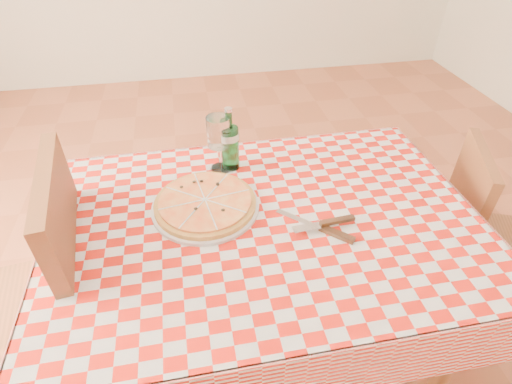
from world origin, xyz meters
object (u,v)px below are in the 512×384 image
chair_near (479,229)px  wine_glass (219,144)px  dining_table (266,242)px  pizza_plate (205,203)px  chair_far (49,290)px  water_bottle (230,139)px

chair_near → wine_glass: (-1.00, 0.19, 0.39)m
wine_glass → dining_table: bearing=-70.1°
pizza_plate → wine_glass: size_ratio=1.65×
chair_far → pizza_plate: size_ratio=2.92×
chair_near → water_bottle: size_ratio=3.54×
chair_near → water_bottle: (-0.96, 0.20, 0.41)m
chair_near → water_bottle: 1.07m
chair_far → pizza_plate: 0.56m
chair_near → chair_far: size_ratio=0.83×
chair_near → chair_far: chair_far is taller
dining_table → pizza_plate: (-0.18, 0.08, 0.12)m
chair_near → chair_far: (-1.58, -0.08, 0.10)m
dining_table → wine_glass: wine_glass is taller
chair_far → wine_glass: (0.58, 0.27, 0.30)m
water_bottle → wine_glass: bearing=-171.1°
chair_near → pizza_plate: (-1.07, -0.01, 0.31)m
pizza_plate → dining_table: bearing=-25.6°
chair_near → water_bottle: water_bottle is taller
chair_far → pizza_plate: chair_far is taller
water_bottle → wine_glass: (-0.04, -0.01, -0.01)m
wine_glass → water_bottle: bearing=8.9°
wine_glass → pizza_plate: bearing=-109.5°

